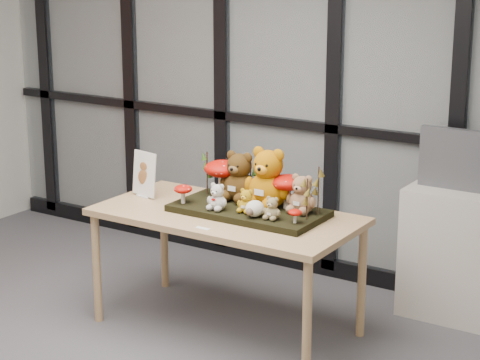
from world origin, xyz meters
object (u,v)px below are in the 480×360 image
Objects in this scene: bear_beige_small at (272,207)px; sign_holder at (144,176)px; display_table at (226,224)px; bear_small_yellow at (247,199)px; mushroom_front_left at (183,193)px; diorama_tray at (249,211)px; bear_brown_medium at (240,173)px; cabinet at (455,254)px; monitor at (462,160)px; plush_cream_hedgehog at (255,208)px; mushroom_back_right at (287,190)px; bear_pooh_yellow at (268,174)px; bear_white_bow at (218,195)px; bear_tan_back at (302,192)px; mushroom_front_right at (295,215)px; mushroom_back_left at (222,177)px.

sign_holder is at bearing 175.40° from bear_beige_small.
bear_beige_small is at bearing -9.81° from display_table.
mushroom_front_left is (-0.41, -0.05, -0.02)m from bear_small_yellow.
diorama_tray is 0.25m from bear_brown_medium.
monitor is (0.00, 0.02, 0.59)m from cabinet.
plush_cream_hedgehog is 0.26m from mushroom_back_right.
mushroom_back_right reaches higher than display_table.
diorama_tray is at bearing 133.34° from plush_cream_hedgehog.
plush_cream_hedgehog is (0.04, -0.22, -0.14)m from bear_pooh_yellow.
sign_holder is at bearing -170.47° from mushroom_back_right.
bear_brown_medium is (-0.01, 0.16, 0.27)m from display_table.
display_table is 0.32m from mushroom_front_left.
bear_white_bow is at bearing -0.16° from mushroom_front_left.
bear_tan_back is at bearing 49.82° from plush_cream_hedgehog.
bear_small_yellow is at bearing -102.84° from bear_pooh_yellow.
bear_pooh_yellow reaches higher than plush_cream_hedgehog.
mushroom_back_right is 0.29m from mushroom_front_right.
display_table is 12.70× the size of mushroom_front_left.
display_table is at bearing 170.19° from bear_beige_small.
bear_brown_medium is 1.89× the size of bear_white_bow.
bear_brown_medium is at bearing -178.57° from mushroom_back_right.
bear_beige_small is at bearing -176.87° from mushroom_front_right.
bear_brown_medium is 0.44m from bear_tan_back.
sign_holder is (-0.93, -0.16, -0.02)m from mushroom_back_right.
plush_cream_hedgehog is 0.20× the size of monitor.
bear_small_yellow is 0.78m from sign_holder.
bear_white_bow is 0.25m from plush_cream_hedgehog.
bear_pooh_yellow is 1.29m from cabinet.
bear_pooh_yellow reaches higher than bear_small_yellow.
mushroom_back_left is 1.50m from cabinet.
bear_brown_medium is 1.33m from monitor.
mushroom_back_left is at bearing 174.59° from bear_pooh_yellow.
mushroom_back_left is 0.68m from mushroom_front_right.
bear_brown_medium is 3.17× the size of plush_cream_hedgehog.
bear_white_bow is 1.42× the size of mushroom_front_left.
plush_cream_hedgehog is at bearing -130.18° from bear_tan_back.
plush_cream_hedgehog is at bearing -0.08° from bear_white_bow.
bear_tan_back is at bearing -130.95° from cabinet.
diorama_tray is 0.26m from mushroom_back_right.
diorama_tray is at bearing -39.34° from bear_brown_medium.
monitor is (0.59, 0.97, 0.19)m from mushroom_front_right.
bear_tan_back is 1.71× the size of bear_beige_small.
display_table is 0.38m from bear_pooh_yellow.
mushroom_front_right is at bearing -19.98° from mushroom_back_left.
diorama_tray is 1.32m from monitor.
mushroom_front_left is (-0.60, -0.01, -0.01)m from bear_beige_small.
cabinet is at bearing 45.04° from bear_small_yellow.
plush_cream_hedgehog is (0.24, -0.07, 0.16)m from display_table.
plush_cream_hedgehog is at bearing -16.80° from display_table.
bear_white_bow reaches higher than plush_cream_hedgehog.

